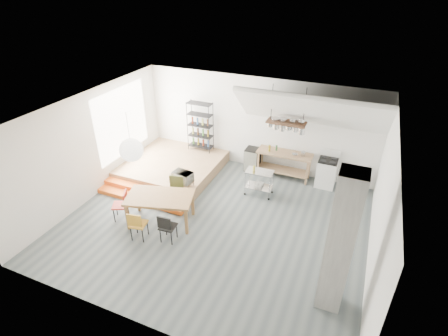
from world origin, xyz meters
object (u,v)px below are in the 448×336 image
at_px(rolling_cart, 259,179).
at_px(stove, 326,172).
at_px(dining_table, 160,199).
at_px(mini_fridge, 252,159).

bearing_deg(rolling_cart, stove, 34.63).
bearing_deg(stove, rolling_cart, -143.63).
bearing_deg(dining_table, mini_fridge, 53.83).
xyz_separation_m(rolling_cart, mini_fridge, (-0.69, 1.39, -0.13)).
xyz_separation_m(stove, rolling_cart, (-1.82, -1.34, 0.05)).
xyz_separation_m(dining_table, mini_fridge, (1.36, 3.74, -0.35)).
distance_m(stove, dining_table, 5.36).
relative_size(dining_table, rolling_cart, 2.32).
height_order(stove, mini_fridge, stove).
bearing_deg(dining_table, rolling_cart, 32.74).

